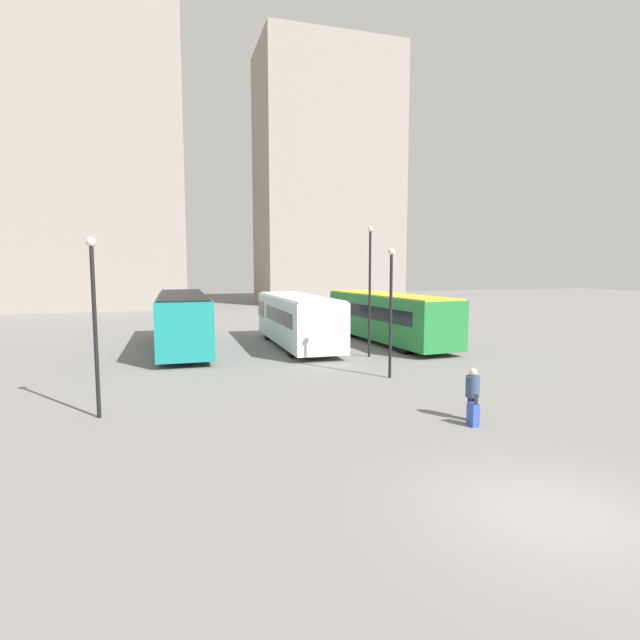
{
  "coord_description": "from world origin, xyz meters",
  "views": [
    {
      "loc": [
        -6.58,
        -7.09,
        4.47
      ],
      "look_at": [
        0.77,
        17.03,
        1.81
      ],
      "focal_mm": 28.0,
      "sensor_mm": 36.0,
      "label": 1
    }
  ],
  "objects_px": {
    "bus_0": "(183,318)",
    "bus_2": "(387,316)",
    "lamp_post_2": "(94,312)",
    "suitcase": "(473,414)",
    "lamp_post_0": "(391,302)",
    "traveler": "(473,389)",
    "lamp_post_1": "(370,282)",
    "bus_1": "(297,319)"
  },
  "relations": [
    {
      "from": "traveler",
      "to": "bus_1",
      "type": "bearing_deg",
      "value": 6.83
    },
    {
      "from": "bus_0",
      "to": "bus_2",
      "type": "relative_size",
      "value": 1.04
    },
    {
      "from": "bus_2",
      "to": "lamp_post_0",
      "type": "relative_size",
      "value": 2.24
    },
    {
      "from": "traveler",
      "to": "lamp_post_1",
      "type": "distance_m",
      "value": 11.12
    },
    {
      "from": "bus_2",
      "to": "lamp_post_2",
      "type": "height_order",
      "value": "lamp_post_2"
    },
    {
      "from": "bus_1",
      "to": "lamp_post_1",
      "type": "bearing_deg",
      "value": -148.32
    },
    {
      "from": "bus_2",
      "to": "lamp_post_0",
      "type": "xyz_separation_m",
      "value": [
        -3.89,
        -8.8,
        1.51
      ]
    },
    {
      "from": "bus_0",
      "to": "lamp_post_0",
      "type": "bearing_deg",
      "value": -142.04
    },
    {
      "from": "traveler",
      "to": "lamp_post_0",
      "type": "bearing_deg",
      "value": -0.05
    },
    {
      "from": "lamp_post_1",
      "to": "lamp_post_2",
      "type": "xyz_separation_m",
      "value": [
        -11.69,
        -7.19,
        -0.6
      ]
    },
    {
      "from": "suitcase",
      "to": "lamp_post_0",
      "type": "height_order",
      "value": "lamp_post_0"
    },
    {
      "from": "traveler",
      "to": "lamp_post_2",
      "type": "height_order",
      "value": "lamp_post_2"
    },
    {
      "from": "lamp_post_1",
      "to": "lamp_post_2",
      "type": "distance_m",
      "value": 13.74
    },
    {
      "from": "lamp_post_1",
      "to": "suitcase",
      "type": "bearing_deg",
      "value": -97.43
    },
    {
      "from": "bus_1",
      "to": "lamp_post_2",
      "type": "distance_m",
      "value": 14.73
    },
    {
      "from": "lamp_post_0",
      "to": "bus_2",
      "type": "bearing_deg",
      "value": 66.14
    },
    {
      "from": "lamp_post_0",
      "to": "lamp_post_1",
      "type": "height_order",
      "value": "lamp_post_1"
    },
    {
      "from": "bus_0",
      "to": "traveler",
      "type": "relative_size",
      "value": 7.77
    },
    {
      "from": "suitcase",
      "to": "bus_2",
      "type": "bearing_deg",
      "value": -14.48
    },
    {
      "from": "traveler",
      "to": "lamp_post_2",
      "type": "bearing_deg",
      "value": 72.83
    },
    {
      "from": "traveler",
      "to": "suitcase",
      "type": "distance_m",
      "value": 0.79
    },
    {
      "from": "bus_2",
      "to": "lamp_post_1",
      "type": "xyz_separation_m",
      "value": [
        -2.84,
        -4.06,
        2.17
      ]
    },
    {
      "from": "lamp_post_0",
      "to": "lamp_post_2",
      "type": "relative_size",
      "value": 0.98
    },
    {
      "from": "bus_0",
      "to": "bus_2",
      "type": "height_order",
      "value": "bus_0"
    },
    {
      "from": "bus_0",
      "to": "bus_1",
      "type": "xyz_separation_m",
      "value": [
        6.23,
        -1.23,
        -0.08
      ]
    },
    {
      "from": "bus_1",
      "to": "lamp_post_2",
      "type": "bearing_deg",
      "value": 142.04
    },
    {
      "from": "bus_1",
      "to": "lamp_post_0",
      "type": "distance_m",
      "value": 9.33
    },
    {
      "from": "lamp_post_0",
      "to": "traveler",
      "type": "bearing_deg",
      "value": -91.31
    },
    {
      "from": "suitcase",
      "to": "lamp_post_1",
      "type": "xyz_separation_m",
      "value": [
        1.45,
        11.14,
        3.43
      ]
    },
    {
      "from": "bus_1",
      "to": "bus_2",
      "type": "xyz_separation_m",
      "value": [
        5.49,
        -0.26,
        0.02
      ]
    },
    {
      "from": "bus_1",
      "to": "lamp_post_0",
      "type": "xyz_separation_m",
      "value": [
        1.6,
        -9.06,
        1.53
      ]
    },
    {
      "from": "bus_1",
      "to": "lamp_post_1",
      "type": "height_order",
      "value": "lamp_post_1"
    },
    {
      "from": "bus_2",
      "to": "lamp_post_2",
      "type": "relative_size",
      "value": 2.19
    },
    {
      "from": "bus_2",
      "to": "bus_1",
      "type": "bearing_deg",
      "value": 82.39
    },
    {
      "from": "traveler",
      "to": "lamp_post_0",
      "type": "relative_size",
      "value": 0.3
    },
    {
      "from": "bus_2",
      "to": "lamp_post_1",
      "type": "bearing_deg",
      "value": 140.25
    },
    {
      "from": "bus_0",
      "to": "bus_2",
      "type": "distance_m",
      "value": 11.82
    },
    {
      "from": "bus_0",
      "to": "lamp_post_2",
      "type": "xyz_separation_m",
      "value": [
        -2.81,
        -12.75,
        1.51
      ]
    },
    {
      "from": "bus_0",
      "to": "traveler",
      "type": "xyz_separation_m",
      "value": [
        7.69,
        -16.25,
        -0.73
      ]
    },
    {
      "from": "lamp_post_2",
      "to": "bus_1",
      "type": "bearing_deg",
      "value": 51.88
    },
    {
      "from": "bus_1",
      "to": "suitcase",
      "type": "height_order",
      "value": "bus_1"
    },
    {
      "from": "lamp_post_1",
      "to": "lamp_post_0",
      "type": "bearing_deg",
      "value": -102.57
    }
  ]
}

